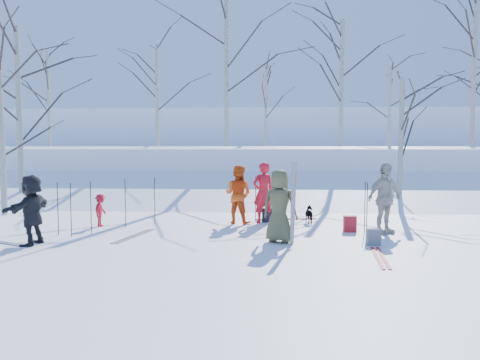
# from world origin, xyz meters

# --- Properties ---
(ground) EXTENTS (120.00, 120.00, 0.00)m
(ground) POSITION_xyz_m (0.00, 0.00, 0.00)
(ground) COLOR white
(ground) RESTS_ON ground
(snow_ramp) EXTENTS (70.00, 9.49, 4.12)m
(snow_ramp) POSITION_xyz_m (0.00, 7.00, 0.15)
(snow_ramp) COLOR white
(snow_ramp) RESTS_ON ground
(snow_plateau) EXTENTS (70.00, 18.00, 2.20)m
(snow_plateau) POSITION_xyz_m (0.00, 17.00, 1.00)
(snow_plateau) COLOR white
(snow_plateau) RESTS_ON ground
(far_hill) EXTENTS (90.00, 30.00, 6.00)m
(far_hill) POSITION_xyz_m (0.00, 38.00, 2.00)
(far_hill) COLOR white
(far_hill) RESTS_ON ground
(skier_olive_center) EXTENTS (0.97, 0.80, 1.71)m
(skier_olive_center) POSITION_xyz_m (1.05, -0.61, 0.86)
(skier_olive_center) COLOR #4C4C2E
(skier_olive_center) RESTS_ON ground
(skier_red_north) EXTENTS (0.76, 0.66, 1.77)m
(skier_red_north) POSITION_xyz_m (0.64, 2.18, 0.89)
(skier_red_north) COLOR red
(skier_red_north) RESTS_ON ground
(skier_redor_behind) EXTENTS (1.00, 0.90, 1.69)m
(skier_redor_behind) POSITION_xyz_m (-0.09, 1.98, 0.84)
(skier_redor_behind) COLOR #DA4910
(skier_redor_behind) RESTS_ON ground
(skier_red_seated) EXTENTS (0.35, 0.60, 0.91)m
(skier_red_seated) POSITION_xyz_m (-3.88, 1.23, 0.46)
(skier_red_seated) COLOR red
(skier_red_seated) RESTS_ON ground
(skier_cream_east) EXTENTS (1.14, 0.96, 1.83)m
(skier_cream_east) POSITION_xyz_m (3.75, 0.63, 0.91)
(skier_cream_east) COLOR beige
(skier_cream_east) RESTS_ON ground
(skier_grey_west) EXTENTS (0.66, 1.54, 1.60)m
(skier_grey_west) POSITION_xyz_m (-4.59, -1.21, 0.80)
(skier_grey_west) COLOR black
(skier_grey_west) RESTS_ON ground
(dog) EXTENTS (0.40, 0.65, 0.51)m
(dog) POSITION_xyz_m (2.01, 2.07, 0.26)
(dog) COLOR black
(dog) RESTS_ON ground
(upright_ski_left) EXTENTS (0.10, 0.17, 1.90)m
(upright_ski_left) POSITION_xyz_m (1.34, -0.90, 0.95)
(upright_ski_left) COLOR silver
(upright_ski_left) RESTS_ON ground
(upright_ski_right) EXTENTS (0.13, 0.23, 1.89)m
(upright_ski_right) POSITION_xyz_m (1.37, -0.81, 0.95)
(upright_ski_right) COLOR silver
(upright_ski_right) RESTS_ON ground
(ski_pair_a) EXTENTS (0.59, 1.94, 0.02)m
(ski_pair_a) POSITION_xyz_m (3.05, -2.00, 0.01)
(ski_pair_a) COLOR #AC1822
(ski_pair_a) RESTS_ON ground
(ski_pair_b) EXTENTS (0.99, 1.98, 0.02)m
(ski_pair_b) POSITION_xyz_m (-2.55, -0.11, 0.01)
(ski_pair_b) COLOR silver
(ski_pair_b) RESTS_ON ground
(ski_pair_c) EXTENTS (0.83, 1.97, 0.02)m
(ski_pair_c) POSITION_xyz_m (1.33, 2.78, 0.01)
(ski_pair_c) COLOR #AC1822
(ski_pair_c) RESTS_ON ground
(ski_pole_a) EXTENTS (0.02, 0.02, 1.34)m
(ski_pole_a) POSITION_xyz_m (-3.16, 1.17, 0.67)
(ski_pole_a) COLOR black
(ski_pole_a) RESTS_ON ground
(ski_pole_b) EXTENTS (0.02, 0.02, 1.34)m
(ski_pole_b) POSITION_xyz_m (0.41, 2.35, 0.67)
(ski_pole_b) COLOR black
(ski_pole_b) RESTS_ON ground
(ski_pole_c) EXTENTS (0.02, 0.02, 1.34)m
(ski_pole_c) POSITION_xyz_m (0.74, 2.68, 0.67)
(ski_pole_c) COLOR black
(ski_pole_c) RESTS_ON ground
(ski_pole_d) EXTENTS (0.02, 0.02, 1.34)m
(ski_pole_d) POSITION_xyz_m (-4.09, -0.24, 0.67)
(ski_pole_d) COLOR black
(ski_pole_d) RESTS_ON ground
(ski_pole_e) EXTENTS (0.02, 0.02, 1.34)m
(ski_pole_e) POSITION_xyz_m (3.25, 0.31, 0.67)
(ski_pole_e) COLOR black
(ski_pole_e) RESTS_ON ground
(ski_pole_f) EXTENTS (0.02, 0.02, 1.34)m
(ski_pole_f) POSITION_xyz_m (-2.48, 1.77, 0.67)
(ski_pole_f) COLOR black
(ski_pole_f) RESTS_ON ground
(ski_pole_g) EXTENTS (0.02, 0.02, 1.34)m
(ski_pole_g) POSITION_xyz_m (-4.51, -0.06, 0.67)
(ski_pole_g) COLOR black
(ski_pole_g) RESTS_ON ground
(ski_pole_h) EXTENTS (0.02, 0.02, 1.34)m
(ski_pole_h) POSITION_xyz_m (-3.73, 0.14, 0.67)
(ski_pole_h) COLOR black
(ski_pole_h) RESTS_ON ground
(ski_pole_i) EXTENTS (0.02, 0.02, 1.34)m
(ski_pole_i) POSITION_xyz_m (3.27, 0.64, 0.67)
(ski_pole_i) COLOR black
(ski_pole_i) RESTS_ON ground
(backpack_red) EXTENTS (0.32, 0.22, 0.42)m
(backpack_red) POSITION_xyz_m (2.93, 0.84, 0.21)
(backpack_red) COLOR #AC1A21
(backpack_red) RESTS_ON ground
(backpack_grey) EXTENTS (0.30, 0.20, 0.38)m
(backpack_grey) POSITION_xyz_m (3.18, -0.79, 0.19)
(backpack_grey) COLOR slate
(backpack_grey) RESTS_ON ground
(backpack_dark) EXTENTS (0.34, 0.24, 0.40)m
(backpack_dark) POSITION_xyz_m (0.78, 2.29, 0.20)
(backpack_dark) COLOR black
(backpack_dark) RESTS_ON ground
(birch_plateau_a) EXTENTS (3.94, 3.94, 4.77)m
(birch_plateau_a) POSITION_xyz_m (0.61, 16.80, 4.58)
(birch_plateau_a) COLOR silver
(birch_plateau_a) RESTS_ON snow_plateau
(birch_plateau_b) EXTENTS (5.67, 5.67, 7.24)m
(birch_plateau_b) POSITION_xyz_m (-1.20, 10.67, 5.82)
(birch_plateau_b) COLOR silver
(birch_plateau_b) RESTS_ON snow_plateau
(birch_plateau_c) EXTENTS (4.57, 4.57, 5.67)m
(birch_plateau_c) POSITION_xyz_m (4.06, 10.16, 5.04)
(birch_plateau_c) COLOR silver
(birch_plateau_c) RESTS_ON snow_plateau
(birch_plateau_d) EXTENTS (4.22, 4.22, 5.17)m
(birch_plateau_d) POSITION_xyz_m (-4.92, 12.42, 4.79)
(birch_plateau_d) COLOR silver
(birch_plateau_d) RESTS_ON snow_plateau
(birch_plateau_e) EXTENTS (4.23, 4.23, 5.18)m
(birch_plateau_e) POSITION_xyz_m (-11.36, 13.90, 4.79)
(birch_plateau_e) COLOR silver
(birch_plateau_e) RESTS_ON snow_plateau
(birch_plateau_f) EXTENTS (5.46, 5.46, 6.94)m
(birch_plateau_f) POSITION_xyz_m (10.46, 11.55, 5.67)
(birch_plateau_f) COLOR silver
(birch_plateau_f) RESTS_ON snow_plateau
(birch_plateau_h) EXTENTS (3.41, 3.41, 4.02)m
(birch_plateau_h) POSITION_xyz_m (6.91, 12.90, 4.21)
(birch_plateau_h) COLOR silver
(birch_plateau_h) RESTS_ON snow_plateau
(birch_edge_a) EXTENTS (4.39, 4.39, 5.42)m
(birch_edge_a) POSITION_xyz_m (-7.88, 3.31, 2.71)
(birch_edge_a) COLOR silver
(birch_edge_a) RESTS_ON ground
(birch_edge_d) EXTENTS (5.29, 5.29, 6.70)m
(birch_edge_d) POSITION_xyz_m (-8.63, 5.79, 3.35)
(birch_edge_d) COLOR silver
(birch_edge_d) RESTS_ON ground
(birch_edge_e) EXTENTS (3.86, 3.86, 4.66)m
(birch_edge_e) POSITION_xyz_m (5.55, 5.78, 2.33)
(birch_edge_e) COLOR silver
(birch_edge_e) RESTS_ON ground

